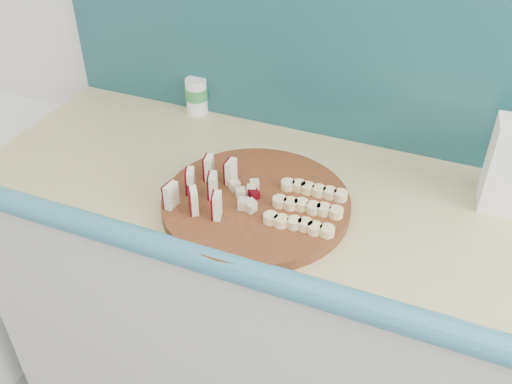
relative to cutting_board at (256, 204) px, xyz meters
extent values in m
cube|color=white|center=(0.26, 0.40, 0.38)|extent=(3.60, 0.04, 2.60)
cube|color=silver|center=(0.36, 0.10, -0.48)|extent=(2.20, 0.60, 0.88)
cube|color=#D7C67E|center=(0.36, 0.10, -0.03)|extent=(2.20, 0.60, 0.03)
cube|color=teal|center=(0.36, -0.20, -0.03)|extent=(2.20, 0.06, 0.03)
cube|color=teal|center=(0.36, 0.39, 0.24)|extent=(2.20, 0.02, 0.50)
cylinder|color=#4F2010|center=(0.00, 0.00, 0.00)|extent=(0.46, 0.46, 0.03)
cube|color=#F4EBC3|center=(-0.16, -0.10, 0.04)|extent=(0.02, 0.04, 0.06)
cube|color=#48050C|center=(-0.17, -0.10, 0.04)|extent=(0.01, 0.04, 0.06)
cube|color=#F4EBC3|center=(-0.15, -0.03, 0.04)|extent=(0.02, 0.04, 0.06)
cube|color=#48050C|center=(-0.16, -0.03, 0.04)|extent=(0.01, 0.04, 0.06)
cube|color=#F4EBC3|center=(-0.14, 0.04, 0.04)|extent=(0.02, 0.04, 0.06)
cube|color=#48050C|center=(-0.15, 0.03, 0.04)|extent=(0.01, 0.04, 0.06)
cube|color=#F4EBC3|center=(-0.11, -0.09, 0.04)|extent=(0.02, 0.04, 0.06)
cube|color=#48050C|center=(-0.12, -0.09, 0.04)|extent=(0.01, 0.04, 0.06)
cube|color=#F4EBC3|center=(-0.09, -0.03, 0.04)|extent=(0.02, 0.04, 0.06)
cube|color=#48050C|center=(-0.10, -0.03, 0.04)|extent=(0.01, 0.04, 0.06)
cube|color=#F4EBC3|center=(-0.08, 0.04, 0.04)|extent=(0.02, 0.04, 0.06)
cube|color=#48050C|center=(-0.09, 0.04, 0.04)|extent=(0.01, 0.04, 0.06)
cube|color=#F4EBC3|center=(-0.05, -0.09, 0.04)|extent=(0.02, 0.04, 0.06)
cube|color=#48050C|center=(-0.06, -0.09, 0.04)|extent=(0.01, 0.04, 0.06)
cube|color=beige|center=(-0.02, 0.00, 0.02)|extent=(0.02, 0.02, 0.02)
cube|color=beige|center=(-0.01, 0.01, 0.02)|extent=(0.02, 0.02, 0.02)
cube|color=#48050C|center=(-0.03, 0.02, 0.02)|extent=(0.02, 0.02, 0.02)
cube|color=beige|center=(-0.03, 0.01, 0.02)|extent=(0.02, 0.02, 0.02)
cube|color=beige|center=(-0.05, 0.00, 0.02)|extent=(0.02, 0.02, 0.02)
cube|color=beige|center=(-0.04, -0.02, 0.02)|extent=(0.02, 0.02, 0.02)
cube|color=beige|center=(-0.03, -0.02, 0.02)|extent=(0.02, 0.02, 0.02)
cube|color=beige|center=(-0.01, -0.02, 0.02)|extent=(0.02, 0.02, 0.02)
cylinder|color=#F9E098|center=(0.06, -0.06, 0.02)|extent=(0.03, 0.03, 0.02)
cylinder|color=#F9E098|center=(0.08, -0.06, 0.02)|extent=(0.03, 0.03, 0.02)
cylinder|color=#F9E098|center=(0.11, -0.06, 0.02)|extent=(0.03, 0.03, 0.02)
cylinder|color=#F9E098|center=(0.14, -0.06, 0.02)|extent=(0.03, 0.03, 0.02)
cylinder|color=#F9E098|center=(0.16, -0.06, 0.02)|extent=(0.03, 0.03, 0.02)
cylinder|color=#F9E098|center=(0.19, -0.05, 0.02)|extent=(0.03, 0.03, 0.02)
cylinder|color=#F9E098|center=(0.05, 0.00, 0.02)|extent=(0.03, 0.03, 0.02)
cylinder|color=#F9E098|center=(0.08, 0.00, 0.02)|extent=(0.03, 0.03, 0.02)
cylinder|color=#F9E098|center=(0.11, 0.01, 0.02)|extent=(0.03, 0.03, 0.02)
cylinder|color=#F9E098|center=(0.13, 0.01, 0.02)|extent=(0.03, 0.03, 0.02)
cylinder|color=#F9E098|center=(0.16, 0.01, 0.02)|extent=(0.03, 0.03, 0.02)
cylinder|color=#F9E098|center=(0.18, 0.01, 0.02)|extent=(0.03, 0.03, 0.02)
cylinder|color=#F9E098|center=(0.05, 0.07, 0.02)|extent=(0.03, 0.03, 0.02)
cylinder|color=#F9E098|center=(0.08, 0.07, 0.02)|extent=(0.03, 0.03, 0.02)
cylinder|color=#F9E098|center=(0.10, 0.07, 0.02)|extent=(0.03, 0.03, 0.02)
cylinder|color=#F9E098|center=(0.13, 0.07, 0.02)|extent=(0.03, 0.03, 0.02)
cylinder|color=#F9E098|center=(0.15, 0.08, 0.02)|extent=(0.03, 0.03, 0.02)
cylinder|color=#F9E098|center=(0.18, 0.08, 0.02)|extent=(0.03, 0.03, 0.02)
cylinder|color=white|center=(-0.34, 0.36, 0.04)|extent=(0.06, 0.06, 0.11)
cylinder|color=#34904A|center=(-0.34, 0.36, 0.05)|extent=(0.07, 0.07, 0.04)
camera|label=1|loc=(0.40, -0.96, 0.81)|focal=40.00mm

